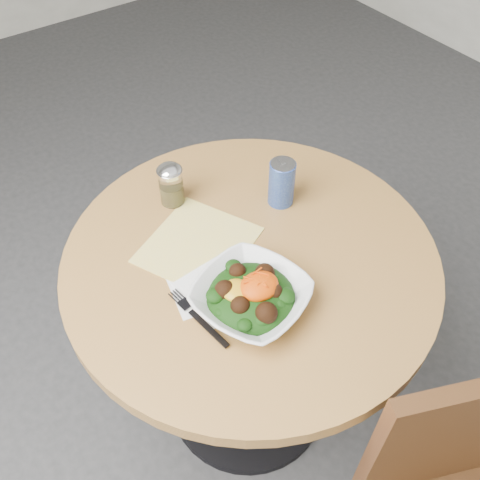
# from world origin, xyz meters

# --- Properties ---
(ground) EXTENTS (6.00, 6.00, 0.00)m
(ground) POSITION_xyz_m (0.00, 0.00, 0.00)
(ground) COLOR #313134
(ground) RESTS_ON ground
(table) EXTENTS (0.90, 0.90, 0.75)m
(table) POSITION_xyz_m (0.00, 0.00, 0.55)
(table) COLOR black
(table) RESTS_ON ground
(cloth_napkin) EXTENTS (0.33, 0.32, 0.00)m
(cloth_napkin) POSITION_xyz_m (-0.09, 0.10, 0.75)
(cloth_napkin) COLOR yellow
(cloth_napkin) RESTS_ON table
(paper_napkins) EXTENTS (0.20, 0.21, 0.00)m
(paper_napkins) POSITION_xyz_m (-0.13, -0.03, 0.75)
(paper_napkins) COLOR white
(paper_napkins) RESTS_ON table
(salad_bowl) EXTENTS (0.30, 0.30, 0.09)m
(salad_bowl) POSITION_xyz_m (-0.09, -0.12, 0.78)
(salad_bowl) COLOR white
(salad_bowl) RESTS_ON table
(fork) EXTENTS (0.04, 0.19, 0.00)m
(fork) POSITION_xyz_m (-0.20, -0.08, 0.76)
(fork) COLOR black
(fork) RESTS_ON table
(spice_shaker) EXTENTS (0.07, 0.07, 0.12)m
(spice_shaker) POSITION_xyz_m (-0.06, 0.26, 0.81)
(spice_shaker) COLOR silver
(spice_shaker) RESTS_ON table
(beverage_can) EXTENTS (0.07, 0.07, 0.13)m
(beverage_can) POSITION_xyz_m (0.17, 0.10, 0.81)
(beverage_can) COLOR navy
(beverage_can) RESTS_ON table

